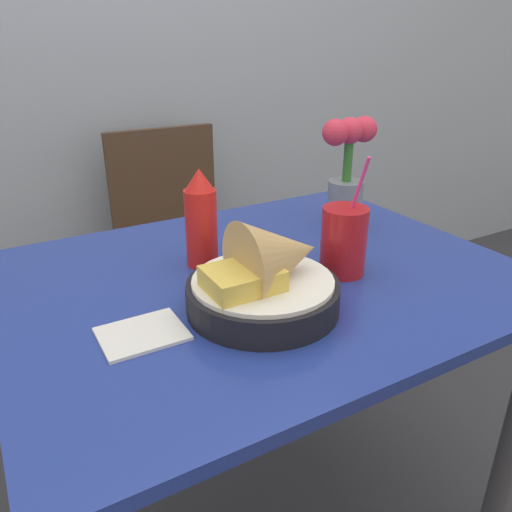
{
  "coord_description": "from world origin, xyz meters",
  "views": [
    {
      "loc": [
        -0.47,
        -0.79,
        1.19
      ],
      "look_at": [
        -0.04,
        -0.04,
        0.8
      ],
      "focal_mm": 35.0,
      "sensor_mm": 36.0,
      "label": 1
    }
  ],
  "objects_px": {
    "drink_cup": "(343,243)",
    "chair_far_window": "(175,234)",
    "flower_vase": "(347,173)",
    "ketchup_bottle": "(201,220)",
    "food_basket": "(268,278)"
  },
  "relations": [
    {
      "from": "chair_far_window",
      "to": "ketchup_bottle",
      "type": "relative_size",
      "value": 4.31
    },
    {
      "from": "chair_far_window",
      "to": "flower_vase",
      "type": "bearing_deg",
      "value": -75.12
    },
    {
      "from": "ketchup_bottle",
      "to": "drink_cup",
      "type": "relative_size",
      "value": 0.84
    },
    {
      "from": "chair_far_window",
      "to": "drink_cup",
      "type": "xyz_separation_m",
      "value": [
        0.02,
        -0.92,
        0.29
      ]
    },
    {
      "from": "ketchup_bottle",
      "to": "drink_cup",
      "type": "bearing_deg",
      "value": -37.81
    },
    {
      "from": "drink_cup",
      "to": "flower_vase",
      "type": "distance_m",
      "value": 0.28
    },
    {
      "from": "food_basket",
      "to": "flower_vase",
      "type": "bearing_deg",
      "value": 34.08
    },
    {
      "from": "ketchup_bottle",
      "to": "flower_vase",
      "type": "relative_size",
      "value": 0.76
    },
    {
      "from": "food_basket",
      "to": "flower_vase",
      "type": "xyz_separation_m",
      "value": [
        0.37,
        0.25,
        0.08
      ]
    },
    {
      "from": "flower_vase",
      "to": "ketchup_bottle",
      "type": "bearing_deg",
      "value": -176.37
    },
    {
      "from": "chair_far_window",
      "to": "drink_cup",
      "type": "height_order",
      "value": "drink_cup"
    },
    {
      "from": "drink_cup",
      "to": "chair_far_window",
      "type": "bearing_deg",
      "value": 91.3
    },
    {
      "from": "drink_cup",
      "to": "flower_vase",
      "type": "bearing_deg",
      "value": 50.43
    },
    {
      "from": "ketchup_bottle",
      "to": "chair_far_window",
      "type": "bearing_deg",
      "value": 74.16
    },
    {
      "from": "chair_far_window",
      "to": "ketchup_bottle",
      "type": "xyz_separation_m",
      "value": [
        -0.21,
        -0.74,
        0.32
      ]
    }
  ]
}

